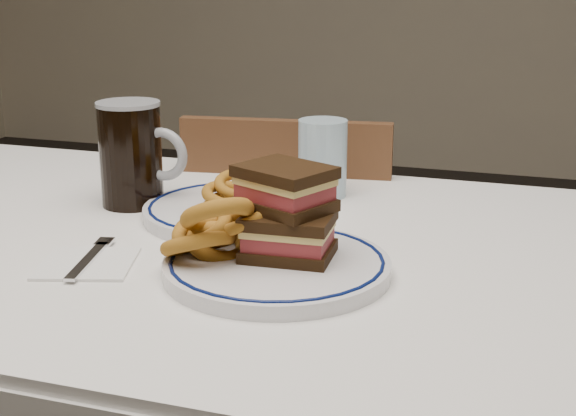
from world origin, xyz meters
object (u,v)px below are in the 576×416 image
(main_plate, at_px, (277,266))
(far_plate, at_px, (237,210))
(beer_mug, at_px, (133,153))
(chair_far, at_px, (295,294))
(reuben_sandwich, at_px, (287,212))

(main_plate, bearing_deg, far_plate, 123.40)
(main_plate, relative_size, beer_mug, 1.71)
(main_plate, relative_size, far_plate, 1.00)
(chair_far, height_order, beer_mug, beer_mug)
(main_plate, height_order, beer_mug, beer_mug)
(main_plate, xyz_separation_m, beer_mug, (-0.32, 0.22, 0.07))
(reuben_sandwich, distance_m, beer_mug, 0.38)
(chair_far, relative_size, far_plate, 2.97)
(chair_far, bearing_deg, reuben_sandwich, -73.42)
(reuben_sandwich, relative_size, beer_mug, 0.82)
(far_plate, bearing_deg, main_plate, -56.60)
(chair_far, relative_size, reuben_sandwich, 6.21)
(beer_mug, distance_m, far_plate, 0.20)
(reuben_sandwich, bearing_deg, chair_far, 106.58)
(chair_far, distance_m, main_plate, 0.68)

